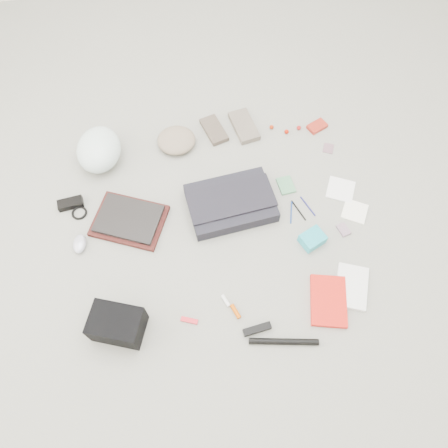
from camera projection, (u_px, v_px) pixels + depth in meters
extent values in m
plane|color=gray|center=(224.00, 229.00, 2.18)|extent=(4.00, 4.00, 0.00)
cube|color=black|center=(231.00, 203.00, 2.21)|extent=(0.45, 0.34, 0.07)
cube|color=black|center=(231.00, 199.00, 2.17)|extent=(0.45, 0.24, 0.01)
cube|color=#3F1613|center=(129.00, 221.00, 2.19)|extent=(0.42, 0.38, 0.02)
cube|color=black|center=(129.00, 219.00, 2.17)|extent=(0.37, 0.33, 0.02)
ellipsoid|color=white|center=(99.00, 150.00, 2.30)|extent=(0.28, 0.32, 0.17)
ellipsoid|color=gray|center=(176.00, 140.00, 2.40)|extent=(0.24, 0.23, 0.07)
cube|color=brown|center=(214.00, 130.00, 2.46)|extent=(0.14, 0.21, 0.03)
cube|color=#6A5F54|center=(244.00, 126.00, 2.47)|extent=(0.15, 0.24, 0.03)
cube|color=black|center=(70.00, 203.00, 2.23)|extent=(0.13, 0.07, 0.03)
torus|color=black|center=(79.00, 213.00, 2.22)|extent=(0.09, 0.09, 0.01)
ellipsoid|color=#AAABC1|center=(80.00, 244.00, 2.12)|extent=(0.07, 0.11, 0.04)
cube|color=black|center=(117.00, 324.00, 1.88)|extent=(0.26, 0.22, 0.14)
cube|color=red|center=(189.00, 320.00, 1.96)|extent=(0.08, 0.05, 0.01)
cylinder|color=silver|center=(226.00, 301.00, 2.00)|extent=(0.04, 0.06, 0.02)
cylinder|color=#CD4F01|center=(236.00, 311.00, 1.97)|extent=(0.04, 0.07, 0.02)
cube|color=black|center=(257.00, 329.00, 1.93)|extent=(0.13, 0.05, 0.03)
cylinder|color=black|center=(284.00, 342.00, 1.91)|extent=(0.30, 0.09, 0.03)
cube|color=red|center=(328.00, 301.00, 1.99)|extent=(0.21, 0.27, 0.03)
cube|color=silver|center=(352.00, 287.00, 2.03)|extent=(0.21, 0.25, 0.02)
cube|color=#49845B|center=(286.00, 185.00, 2.29)|extent=(0.09, 0.11, 0.01)
cylinder|color=navy|center=(291.00, 212.00, 2.22)|extent=(0.04, 0.12, 0.01)
cylinder|color=black|center=(299.00, 210.00, 2.23)|extent=(0.05, 0.13, 0.01)
cylinder|color=navy|center=(308.00, 206.00, 2.24)|extent=(0.05, 0.12, 0.01)
cube|color=#1DA4BA|center=(312.00, 239.00, 2.12)|extent=(0.14, 0.13, 0.06)
cube|color=gray|center=(343.00, 230.00, 2.17)|extent=(0.06, 0.08, 0.01)
cube|color=white|center=(341.00, 190.00, 2.28)|extent=(0.18, 0.18, 0.01)
cube|color=white|center=(355.00, 211.00, 2.22)|extent=(0.16, 0.16, 0.01)
sphere|color=#9C2408|center=(272.00, 127.00, 2.47)|extent=(0.03, 0.03, 0.02)
sphere|color=#AA1301|center=(287.00, 132.00, 2.45)|extent=(0.03, 0.03, 0.02)
sphere|color=maroon|center=(299.00, 128.00, 2.47)|extent=(0.03, 0.03, 0.03)
cube|color=#A6291C|center=(317.00, 126.00, 2.47)|extent=(0.12, 0.10, 0.02)
cube|color=#825A69|center=(328.00, 148.00, 2.41)|extent=(0.08, 0.08, 0.00)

